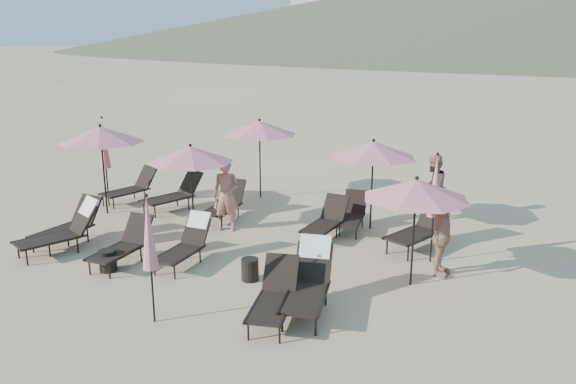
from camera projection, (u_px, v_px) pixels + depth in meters
The scene contains 26 objects.
ground at pixel (197, 286), 11.01m from camera, with size 800.00×800.00×0.00m, color #D6BA8C.
lounger_0 at pixel (69, 224), 13.21m from camera, with size 0.73×1.78×1.01m.
lounger_1 at pixel (64, 229), 12.68m from camera, with size 1.17×1.94×1.14m.
lounger_2 at pixel (123, 244), 12.01m from camera, with size 0.82×1.70×0.94m.
lounger_3 at pixel (186, 242), 12.02m from camera, with size 0.79×1.67×1.00m.
lounger_4 at pixel (309, 280), 9.97m from camera, with size 1.20×1.95×1.15m.
lounger_5 at pixel (274, 296), 9.59m from camera, with size 1.12×1.75×0.94m.
lounger_6 at pixel (131, 187), 16.65m from camera, with size 0.93×1.79×0.98m.
lounger_7 at pixel (174, 193), 15.86m from camera, with size 1.09×1.89×1.03m.
lounger_8 at pixel (225, 203), 14.99m from camera, with size 0.96×1.78×0.97m.
lounger_9 at pixel (326, 220), 13.63m from camera, with size 0.67×1.64×0.93m.
lounger_10 at pixel (352, 214), 14.21m from camera, with size 0.94×1.64×0.89m.
lounger_11 at pixel (420, 228), 12.90m from camera, with size 1.16×1.93×1.04m.
umbrella_open_0 at pixel (101, 135), 15.07m from camera, with size 2.33×2.33×2.50m.
umbrella_open_1 at pixel (191, 154), 13.53m from camera, with size 2.11×2.11×2.27m.
umbrella_open_2 at pixel (416, 189), 10.57m from camera, with size 2.05×2.05×2.21m.
umbrella_open_3 at pixel (260, 128), 16.69m from camera, with size 2.25×2.25×2.42m.
umbrella_open_4 at pixel (373, 150), 13.85m from camera, with size 2.16×2.16×2.33m.
umbrella_closed_0 at pixel (149, 234), 9.21m from camera, with size 0.27×0.27×2.28m.
umbrella_closed_1 at pixel (435, 187), 11.78m from camera, with size 0.28×0.28×2.43m.
umbrella_closed_2 at pixel (104, 144), 15.96m from camera, with size 0.30×0.30×2.61m.
side_table_0 at pixel (108, 261), 11.69m from camera, with size 0.37×0.37×0.45m, color black.
side_table_1 at pixel (250, 269), 11.24m from camera, with size 0.36×0.36×0.45m, color black.
beachgoer_a at pixel (226, 195), 14.04m from camera, with size 0.67×0.44×1.83m, color #AD6E5E.
beachgoer_b at pixel (433, 187), 14.93m from camera, with size 0.86×0.67×1.77m, color #AF755A.
beachgoer_c at pixel (442, 236), 11.34m from camera, with size 0.98×0.41×1.67m, color tan.
Camera 1 is at (6.69, -7.83, 4.66)m, focal length 35.00 mm.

